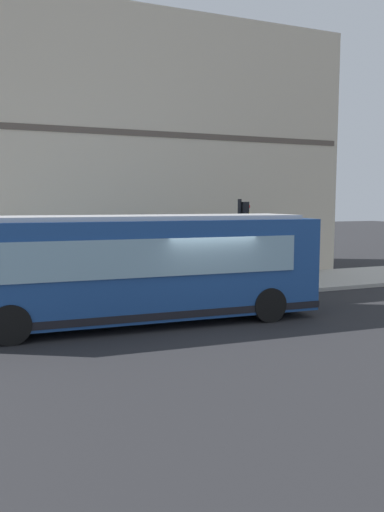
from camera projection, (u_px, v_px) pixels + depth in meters
name	position (u px, v px, depth m)	size (l,w,h in m)	color
ground	(201.00, 321.00, 14.29)	(120.00, 120.00, 0.00)	#262628
sidewalk_curb	(153.00, 291.00, 18.66)	(4.28, 40.00, 0.15)	#B2ADA3
building_corner	(117.00, 155.00, 23.17)	(6.85, 20.01, 11.37)	beige
city_bus_nearside	(143.00, 269.00, 13.98)	(2.96, 10.14, 3.07)	#1E478C
traffic_light_near_corner	(243.00, 227.00, 17.90)	(0.32, 0.49, 3.41)	black
fire_hydrant	(271.00, 268.00, 22.04)	(0.35, 0.35, 0.74)	gold
pedestrian_walking_along_curb	(100.00, 264.00, 18.17)	(0.32, 0.32, 1.77)	gold
pedestrian_near_building_entrance	(296.00, 254.00, 22.58)	(0.32, 0.32, 1.63)	#99994C
pedestrian_by_light_pole	(250.00, 257.00, 20.57)	(0.32, 0.32, 1.73)	#3F8C4C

